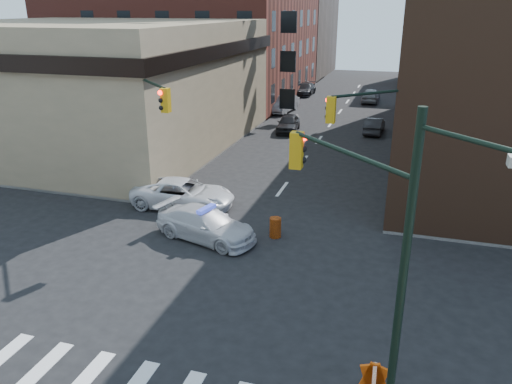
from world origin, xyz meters
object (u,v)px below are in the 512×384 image
Objects in this scene: police_car at (206,224)px; pickup at (183,194)px; pedestrian_b at (130,167)px; parked_car_enear at (374,126)px; pedestrian_a at (161,172)px; barrel_road at (275,227)px; parked_car_wfar at (283,104)px; barrel_bank at (163,197)px; parked_car_wnear at (288,123)px; barricade_nw_a at (118,180)px.

police_car is 0.91× the size of pickup.
pedestrian_b is (-7.31, 5.92, 0.25)m from police_car.
pedestrian_a reaches higher than parked_car_enear.
pedestrian_a is (-2.53, 2.47, 0.22)m from pickup.
pickup is 3.29× the size of pedestrian_a.
pickup is 3.54m from pedestrian_a.
barrel_road is at bearing -54.28° from police_car.
parked_car_wfar is 3.07× the size of pedestrian_b.
barrel_bank is at bearing -82.63° from parked_car_wfar.
barrel_bank is (-2.37, -18.52, -0.21)m from parked_car_wnear.
pickup is 5.09m from barricade_nw_a.
barrel_bank is at bearing -103.39° from parked_car_wnear.
barricade_nw_a is at bearing 155.72° from barrel_bank.
parked_car_wnear is 18.67m from barrel_bank.
pickup reaches higher than barrel_bank.
parked_car_wfar is 1.25× the size of parked_car_enear.
barrel_road is at bearing -10.29° from pedestrian_a.
barrel_bank is (1.43, -2.67, -0.45)m from pedestrian_a.
pickup is 1.36× the size of parked_car_enear.
parked_car_enear is 22.05m from barrel_road.
barrel_bank is (-3.70, 3.02, -0.19)m from police_car.
pickup is at bearing -100.07° from parked_car_wnear.
police_car reaches higher than barrel_road.
parked_car_enear is (8.32, 19.76, -0.09)m from pickup.
pedestrian_b is at bearing -166.54° from pedestrian_a.
pickup is at bearing 159.19° from barrel_road.
parked_car_enear is at bearing 82.84° from barrel_road.
parked_car_wnear reaches higher than parked_car_enear.
barricade_nw_a is (-6.14, -16.82, -0.18)m from parked_car_wnear.
barricade_nw_a is at bearing 73.10° from police_car.
pedestrian_b reaches higher than barrel_bank.
parked_car_enear is 22.53m from barricade_nw_a.
pedestrian_a is at bearing -86.03° from parked_car_wfar.
pedestrian_a is at bearing 60.47° from parked_car_enear.
parked_car_wnear is 17.91m from barricade_nw_a.
pedestrian_a reaches higher than barricade_nw_a.
pedestrian_a is (-1.34, -23.90, 0.15)m from parked_car_wfar.
pedestrian_a is 9.33m from barrel_road.
barrel_road is 11.04m from barricade_nw_a.
pickup reaches higher than parked_car_enear.
parked_car_wfar reaches higher than parked_car_wnear.
pedestrian_b is at bearing 154.93° from barrel_road.
parked_car_wnear is 2.59× the size of pedestrian_a.
parked_car_enear is at bearing 5.47° from parked_car_wnear.
parked_car_wfar reaches higher than parked_car_enear.
barrel_bank is at bearing 98.25° from pickup.
police_car is 23.68m from parked_car_enear.
barrel_road is 0.91× the size of barrel_bank.
police_car is 2.98× the size of pedestrian_a.
parked_car_enear is at bearing -27.62° from parked_car_wfar.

